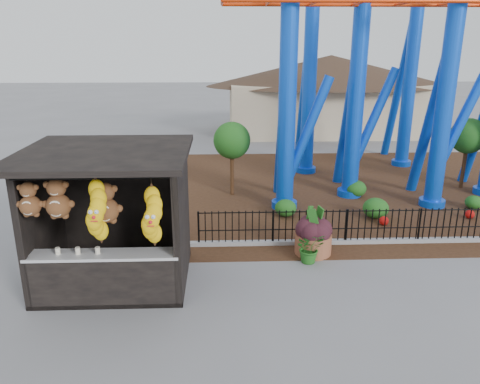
{
  "coord_description": "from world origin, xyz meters",
  "views": [
    {
      "loc": [
        -0.54,
        -8.64,
        5.22
      ],
      "look_at": [
        -0.15,
        1.5,
        2.0
      ],
      "focal_mm": 35.0,
      "sensor_mm": 36.0,
      "label": 1
    }
  ],
  "objects_px": {
    "prize_booth": "(109,222)",
    "roller_coaster": "(387,6)",
    "terracotta_planter": "(313,244)",
    "potted_plant": "(310,247)"
  },
  "relations": [
    {
      "from": "prize_booth",
      "to": "roller_coaster",
      "type": "distance_m",
      "value": 11.99
    },
    {
      "from": "prize_booth",
      "to": "terracotta_planter",
      "type": "bearing_deg",
      "value": 17.69
    },
    {
      "from": "prize_booth",
      "to": "roller_coaster",
      "type": "relative_size",
      "value": 0.32
    },
    {
      "from": "roller_coaster",
      "to": "terracotta_planter",
      "type": "distance_m",
      "value": 9.1
    },
    {
      "from": "prize_booth",
      "to": "roller_coaster",
      "type": "bearing_deg",
      "value": 42.05
    },
    {
      "from": "prize_booth",
      "to": "potted_plant",
      "type": "distance_m",
      "value": 4.86
    },
    {
      "from": "roller_coaster",
      "to": "prize_booth",
      "type": "bearing_deg",
      "value": -137.95
    },
    {
      "from": "prize_booth",
      "to": "roller_coaster",
      "type": "height_order",
      "value": "roller_coaster"
    },
    {
      "from": "terracotta_planter",
      "to": "potted_plant",
      "type": "distance_m",
      "value": 0.55
    },
    {
      "from": "terracotta_planter",
      "to": "potted_plant",
      "type": "height_order",
      "value": "potted_plant"
    }
  ]
}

